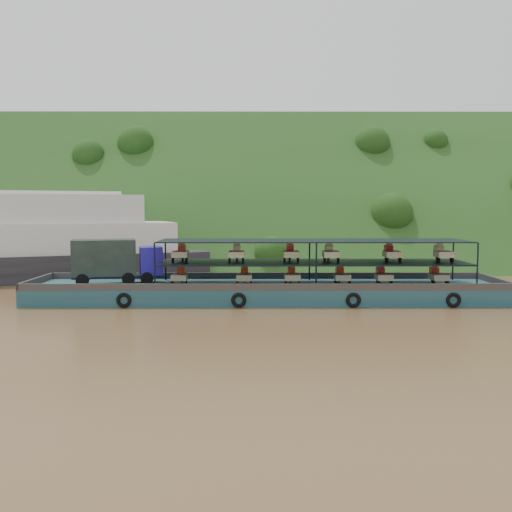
{
  "coord_description": "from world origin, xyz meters",
  "views": [
    {
      "loc": [
        -2.19,
        -41.47,
        6.99
      ],
      "look_at": [
        -2.0,
        3.0,
        3.2
      ],
      "focal_mm": 40.0,
      "sensor_mm": 36.0,
      "label": 1
    }
  ],
  "objects": [
    {
      "name": "cargo_barge",
      "position": [
        -2.13,
        1.33,
        1.14
      ],
      "size": [
        35.0,
        7.18,
        4.59
      ],
      "color": "#15434C",
      "rests_on": "ground"
    },
    {
      "name": "hillside",
      "position": [
        0.0,
        36.0,
        0.0
      ],
      "size": [
        140.0,
        39.6,
        39.6
      ],
      "primitive_type": "cube",
      "rotation": [
        0.79,
        0.0,
        0.0
      ],
      "color": "#1D3914",
      "rests_on": "ground"
    },
    {
      "name": "ground",
      "position": [
        0.0,
        0.0,
        0.0
      ],
      "size": [
        160.0,
        160.0,
        0.0
      ],
      "primitive_type": "plane",
      "color": "brown",
      "rests_on": "ground"
    }
  ]
}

